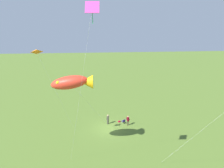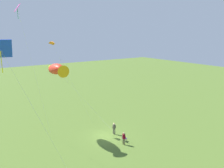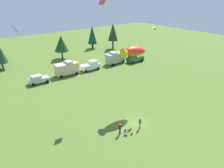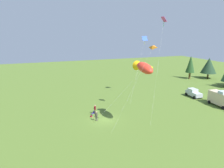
# 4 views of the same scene
# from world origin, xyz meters

# --- Properties ---
(ground_plane) EXTENTS (160.00, 160.00, 0.00)m
(ground_plane) POSITION_xyz_m (0.00, 0.00, 0.00)
(ground_plane) COLOR #4F6A28
(person_kite_flyer) EXTENTS (0.51, 0.49, 1.74)m
(person_kite_flyer) POSITION_xyz_m (-0.11, -1.19, 1.02)
(person_kite_flyer) COLOR #514847
(person_kite_flyer) RESTS_ON ground
(folding_chair) EXTENTS (0.62, 0.62, 0.82)m
(folding_chair) POSITION_xyz_m (-2.72, -1.04, 0.49)
(folding_chair) COLOR navy
(folding_chair) RESTS_ON ground
(person_spectator) EXTENTS (0.63, 0.39, 1.74)m
(person_spectator) POSITION_xyz_m (-3.35, -0.48, 1.02)
(person_spectator) COLOR brown
(person_spectator) RESTS_ON ground
(backpack_on_grass) EXTENTS (0.39, 0.35, 0.22)m
(backpack_on_grass) POSITION_xyz_m (-2.08, -1.59, 0.11)
(backpack_on_grass) COLOR #A00921
(backpack_on_grass) RESTS_ON ground
(car_silver_compact) EXTENTS (4.34, 2.50, 1.89)m
(car_silver_compact) POSITION_xyz_m (-5.55, 24.35, 0.95)
(car_silver_compact) COLOR #B5BCC0
(car_silver_compact) RESTS_ON ground
(van_camper_beige) EXTENTS (5.53, 2.88, 3.34)m
(van_camper_beige) POSITION_xyz_m (1.71, 25.08, 1.64)
(van_camper_beige) COLOR beige
(van_camper_beige) RESTS_ON ground
(kite_large_fish) EXTENTS (6.68, 7.71, 10.62)m
(kite_large_fish) POSITION_xyz_m (4.11, 5.26, 9.57)
(kite_large_fish) COLOR red
(kite_large_fish) RESTS_ON ground
(kite_delta_orange) EXTENTS (3.05, 5.56, 13.32)m
(kite_delta_orange) POSITION_xyz_m (8.01, 4.27, 12.93)
(kite_delta_orange) COLOR orange
(kite_delta_orange) RESTS_ON ground
(kite_diamond_blue) EXTENTS (5.64, 6.60, 13.95)m
(kite_diamond_blue) POSITION_xyz_m (-11.01, 13.80, 13.09)
(kite_diamond_blue) COLOR blue
(kite_diamond_blue) RESTS_ON ground
(kite_diamond_rainbow) EXTENTS (3.90, 4.14, 17.40)m
(kite_diamond_rainbow) POSITION_xyz_m (1.77, 10.07, 16.37)
(kite_diamond_rainbow) COLOR #D23E9C
(kite_diamond_rainbow) RESTS_ON ground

